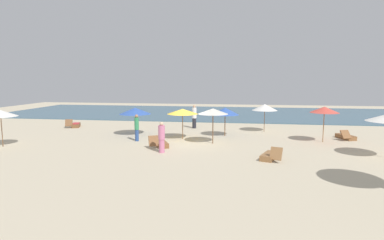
{
  "coord_description": "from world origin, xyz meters",
  "views": [
    {
      "loc": [
        3.44,
        -19.71,
        4.06
      ],
      "look_at": [
        0.05,
        2.37,
        1.1
      ],
      "focal_mm": 29.43,
      "sensor_mm": 36.0,
      "label": 1
    }
  ],
  "objects_px": {
    "lounger_0": "(346,137)",
    "person_2": "(194,116)",
    "umbrella_3": "(324,110)",
    "lounger_1": "(75,125)",
    "lounger_2": "(270,156)",
    "umbrella_6": "(213,111)",
    "person_1": "(162,137)",
    "umbrella_1": "(135,111)",
    "umbrella_2": "(0,113)",
    "umbrella_7": "(265,107)",
    "person_0": "(137,127)",
    "lounger_3": "(161,144)",
    "umbrella_4": "(225,111)",
    "umbrella_0": "(183,111)"
  },
  "relations": [
    {
      "from": "lounger_0",
      "to": "person_2",
      "type": "bearing_deg",
      "value": 163.9
    },
    {
      "from": "lounger_0",
      "to": "umbrella_3",
      "type": "bearing_deg",
      "value": -144.28
    },
    {
      "from": "lounger_1",
      "to": "lounger_2",
      "type": "distance_m",
      "value": 17.43
    },
    {
      "from": "umbrella_6",
      "to": "lounger_2",
      "type": "xyz_separation_m",
      "value": [
        3.21,
        -3.46,
        -1.86
      ]
    },
    {
      "from": "person_1",
      "to": "person_2",
      "type": "relative_size",
      "value": 0.89
    },
    {
      "from": "umbrella_1",
      "to": "umbrella_2",
      "type": "relative_size",
      "value": 1.03
    },
    {
      "from": "umbrella_2",
      "to": "umbrella_6",
      "type": "distance_m",
      "value": 12.7
    },
    {
      "from": "umbrella_7",
      "to": "person_0",
      "type": "distance_m",
      "value": 9.92
    },
    {
      "from": "umbrella_1",
      "to": "umbrella_2",
      "type": "bearing_deg",
      "value": -142.29
    },
    {
      "from": "lounger_2",
      "to": "lounger_0",
      "type": "bearing_deg",
      "value": 48.45
    },
    {
      "from": "lounger_0",
      "to": "lounger_3",
      "type": "bearing_deg",
      "value": -160.57
    },
    {
      "from": "lounger_0",
      "to": "person_0",
      "type": "distance_m",
      "value": 13.99
    },
    {
      "from": "umbrella_2",
      "to": "umbrella_6",
      "type": "relative_size",
      "value": 1.0
    },
    {
      "from": "person_0",
      "to": "person_2",
      "type": "relative_size",
      "value": 0.91
    },
    {
      "from": "umbrella_6",
      "to": "lounger_2",
      "type": "height_order",
      "value": "umbrella_6"
    },
    {
      "from": "umbrella_4",
      "to": "person_1",
      "type": "relative_size",
      "value": 1.18
    },
    {
      "from": "lounger_0",
      "to": "person_2",
      "type": "xyz_separation_m",
      "value": [
        -10.77,
        3.11,
        0.8
      ]
    },
    {
      "from": "person_0",
      "to": "person_1",
      "type": "relative_size",
      "value": 1.02
    },
    {
      "from": "lounger_2",
      "to": "person_0",
      "type": "relative_size",
      "value": 0.99
    },
    {
      "from": "umbrella_7",
      "to": "umbrella_2",
      "type": "bearing_deg",
      "value": -153.63
    },
    {
      "from": "umbrella_4",
      "to": "person_2",
      "type": "relative_size",
      "value": 1.05
    },
    {
      "from": "person_2",
      "to": "person_1",
      "type": "bearing_deg",
      "value": -93.46
    },
    {
      "from": "lounger_1",
      "to": "lounger_3",
      "type": "xyz_separation_m",
      "value": [
        9.02,
        -6.37,
        -0.01
      ]
    },
    {
      "from": "umbrella_6",
      "to": "person_1",
      "type": "bearing_deg",
      "value": -131.63
    },
    {
      "from": "lounger_0",
      "to": "lounger_3",
      "type": "distance_m",
      "value": 12.46
    },
    {
      "from": "umbrella_6",
      "to": "person_1",
      "type": "distance_m",
      "value": 4.04
    },
    {
      "from": "person_2",
      "to": "lounger_2",
      "type": "bearing_deg",
      "value": -60.67
    },
    {
      "from": "umbrella_1",
      "to": "umbrella_4",
      "type": "relative_size",
      "value": 1.13
    },
    {
      "from": "lounger_3",
      "to": "person_0",
      "type": "distance_m",
      "value": 2.5
    },
    {
      "from": "person_1",
      "to": "lounger_1",
      "type": "bearing_deg",
      "value": 140.22
    },
    {
      "from": "lounger_1",
      "to": "lounger_3",
      "type": "bearing_deg",
      "value": -35.25
    },
    {
      "from": "umbrella_4",
      "to": "umbrella_6",
      "type": "bearing_deg",
      "value": -102.87
    },
    {
      "from": "person_0",
      "to": "umbrella_2",
      "type": "bearing_deg",
      "value": -159.1
    },
    {
      "from": "person_1",
      "to": "person_2",
      "type": "bearing_deg",
      "value": 86.54
    },
    {
      "from": "umbrella_4",
      "to": "umbrella_7",
      "type": "xyz_separation_m",
      "value": [
        2.9,
        2.33,
        0.11
      ]
    },
    {
      "from": "umbrella_2",
      "to": "umbrella_6",
      "type": "height_order",
      "value": "umbrella_6"
    },
    {
      "from": "umbrella_3",
      "to": "person_0",
      "type": "relative_size",
      "value": 1.31
    },
    {
      "from": "umbrella_6",
      "to": "person_2",
      "type": "height_order",
      "value": "umbrella_6"
    },
    {
      "from": "umbrella_7",
      "to": "person_2",
      "type": "distance_m",
      "value": 5.69
    },
    {
      "from": "lounger_2",
      "to": "umbrella_2",
      "type": "bearing_deg",
      "value": 177.66
    },
    {
      "from": "umbrella_1",
      "to": "umbrella_6",
      "type": "relative_size",
      "value": 1.03
    },
    {
      "from": "lounger_2",
      "to": "umbrella_6",
      "type": "bearing_deg",
      "value": 132.84
    },
    {
      "from": "lounger_2",
      "to": "umbrella_7",
      "type": "bearing_deg",
      "value": 87.92
    },
    {
      "from": "umbrella_3",
      "to": "umbrella_7",
      "type": "xyz_separation_m",
      "value": [
        -3.44,
        3.57,
        -0.21
      ]
    },
    {
      "from": "umbrella_4",
      "to": "lounger_1",
      "type": "height_order",
      "value": "umbrella_4"
    },
    {
      "from": "lounger_1",
      "to": "lounger_0",
      "type": "bearing_deg",
      "value": -6.12
    },
    {
      "from": "lounger_1",
      "to": "person_0",
      "type": "distance_m",
      "value": 8.69
    },
    {
      "from": "umbrella_7",
      "to": "umbrella_0",
      "type": "bearing_deg",
      "value": -145.37
    },
    {
      "from": "umbrella_7",
      "to": "lounger_3",
      "type": "xyz_separation_m",
      "value": [
        -6.54,
        -6.43,
        -1.71
      ]
    },
    {
      "from": "lounger_3",
      "to": "umbrella_7",
      "type": "bearing_deg",
      "value": 44.54
    }
  ]
}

